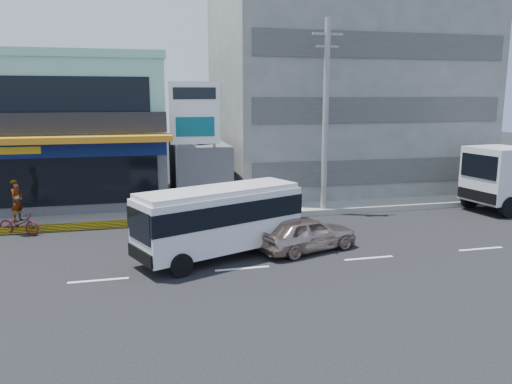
# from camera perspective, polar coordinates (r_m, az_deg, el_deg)

# --- Properties ---
(ground) EXTENTS (120.00, 120.00, 0.00)m
(ground) POSITION_cam_1_polar(r_m,az_deg,el_deg) (18.30, -1.57, -8.75)
(ground) COLOR black
(ground) RESTS_ON ground
(sidewalk) EXTENTS (70.00, 5.00, 0.30)m
(sidewalk) POSITION_cam_1_polar(r_m,az_deg,el_deg) (28.37, 4.26, -1.36)
(sidewalk) COLOR gray
(sidewalk) RESTS_ON ground
(shop_building) EXTENTS (12.40, 11.70, 8.00)m
(shop_building) POSITION_cam_1_polar(r_m,az_deg,el_deg) (31.19, -21.93, 6.15)
(shop_building) COLOR #48494D
(shop_building) RESTS_ON ground
(concrete_building) EXTENTS (16.00, 12.00, 14.00)m
(concrete_building) POSITION_cam_1_polar(r_m,az_deg,el_deg) (34.65, 9.61, 12.14)
(concrete_building) COLOR gray
(concrete_building) RESTS_ON ground
(gap_structure) EXTENTS (3.00, 6.00, 3.50)m
(gap_structure) POSITION_cam_1_polar(r_m,az_deg,el_deg) (29.41, -6.54, 2.21)
(gap_structure) COLOR #48494D
(gap_structure) RESTS_ON ground
(satellite_dish) EXTENTS (1.50, 1.50, 0.15)m
(satellite_dish) POSITION_cam_1_polar(r_m,az_deg,el_deg) (28.21, -6.36, 5.58)
(satellite_dish) COLOR slate
(satellite_dish) RESTS_ON gap_structure
(billboard) EXTENTS (2.60, 0.18, 6.90)m
(billboard) POSITION_cam_1_polar(r_m,az_deg,el_deg) (26.27, -7.00, 8.14)
(billboard) COLOR gray
(billboard) RESTS_ON ground
(utility_pole_near) EXTENTS (1.60, 0.30, 10.00)m
(utility_pole_near) POSITION_cam_1_polar(r_m,az_deg,el_deg) (26.11, 7.96, 8.59)
(utility_pole_near) COLOR #999993
(utility_pole_near) RESTS_ON ground
(minibus) EXTENTS (6.84, 4.44, 2.74)m
(minibus) POSITION_cam_1_polar(r_m,az_deg,el_deg) (19.15, -4.20, -2.78)
(minibus) COLOR silver
(minibus) RESTS_ON ground
(sedan) EXTENTS (4.53, 2.90, 1.44)m
(sedan) POSITION_cam_1_polar(r_m,az_deg,el_deg) (20.25, 5.86, -4.73)
(sedan) COLOR tan
(sedan) RESTS_ON ground
(motorcycle_rider) EXTENTS (2.06, 1.41, 2.51)m
(motorcycle_rider) POSITION_cam_1_polar(r_m,az_deg,el_deg) (24.80, -25.51, -2.59)
(motorcycle_rider) COLOR #550C1A
(motorcycle_rider) RESTS_ON ground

